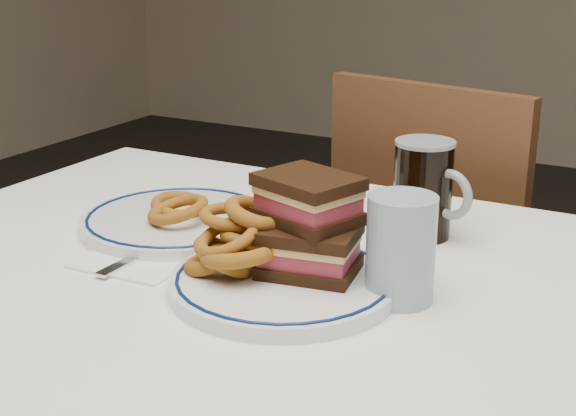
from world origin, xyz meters
The scene contains 11 objects.
dining_table centered at (0.00, 0.00, 0.64)m, with size 1.27×0.87×0.75m.
chair_far centered at (-0.05, 0.72, 0.49)m, with size 0.49×0.49×0.89m.
main_plate centered at (-0.03, -0.02, 0.76)m, with size 0.27×0.27×0.02m.
reuben_sandwich centered at (-0.01, 0.02, 0.83)m, with size 0.14×0.13×0.11m.
onion_rings_main centered at (-0.09, -0.02, 0.80)m, with size 0.12×0.13×0.11m.
ketchup_ramekin centered at (-0.07, 0.06, 0.79)m, with size 0.05×0.05×0.03m.
beer_mug centered at (0.05, 0.23, 0.82)m, with size 0.12×0.08×0.14m.
water_glass centered at (0.10, 0.03, 0.81)m, with size 0.08×0.08×0.12m, color #93AABE.
far_plate centered at (-0.26, 0.10, 0.76)m, with size 0.27×0.27×0.02m.
onion_rings_far centered at (-0.26, 0.10, 0.78)m, with size 0.11×0.12×0.05m.
napkin_fork centered at (-0.24, -0.02, 0.75)m, with size 0.14×0.18×0.01m.
Camera 1 is at (0.39, -0.77, 1.14)m, focal length 50.00 mm.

